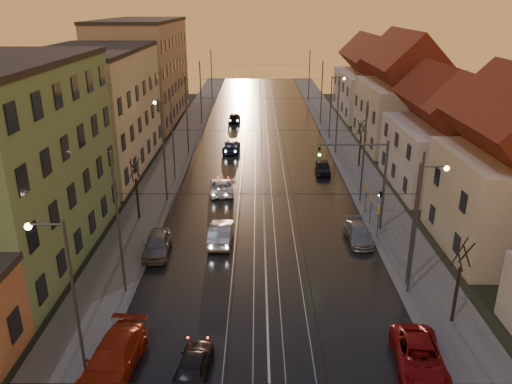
{
  "coord_description": "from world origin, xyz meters",
  "views": [
    {
      "loc": [
        -0.58,
        -17.25,
        16.62
      ],
      "look_at": [
        -0.66,
        19.12,
        2.76
      ],
      "focal_mm": 35.0,
      "sensor_mm": 36.0,
      "label": 1
    }
  ],
  "objects_px": {
    "traffic_light_mast": "(372,174)",
    "parked_right_0": "(419,357)",
    "driving_car_4": "(234,117)",
    "parked_right_2": "(323,168)",
    "parked_right_1": "(359,233)",
    "street_lamp_2": "(169,132)",
    "street_lamp_0": "(66,284)",
    "street_lamp_1": "(420,213)",
    "street_lamp_3": "(333,101)",
    "driving_car_0": "(194,364)",
    "parked_left_2": "(113,359)",
    "driving_car_2": "(222,187)",
    "parked_left_3": "(157,244)",
    "driving_car_1": "(221,233)",
    "driving_car_3": "(231,146)"
  },
  "relations": [
    {
      "from": "traffic_light_mast",
      "to": "parked_right_0",
      "type": "distance_m",
      "value": 16.18
    },
    {
      "from": "driving_car_4",
      "to": "parked_right_2",
      "type": "bearing_deg",
      "value": 114.68
    },
    {
      "from": "parked_right_1",
      "to": "street_lamp_2",
      "type": "bearing_deg",
      "value": 137.56
    },
    {
      "from": "street_lamp_0",
      "to": "street_lamp_2",
      "type": "relative_size",
      "value": 1.0
    },
    {
      "from": "street_lamp_1",
      "to": "driving_car_4",
      "type": "xyz_separation_m",
      "value": [
        -13.04,
        45.53,
        -4.19
      ]
    },
    {
      "from": "street_lamp_2",
      "to": "driving_car_4",
      "type": "xyz_separation_m",
      "value": [
        5.16,
        25.53,
        -4.19
      ]
    },
    {
      "from": "street_lamp_3",
      "to": "driving_car_0",
      "type": "xyz_separation_m",
      "value": [
        -12.68,
        -44.11,
        -4.26
      ]
    },
    {
      "from": "driving_car_4",
      "to": "parked_left_2",
      "type": "xyz_separation_m",
      "value": [
        -3.49,
        -53.5,
        0.07
      ]
    },
    {
      "from": "driving_car_2",
      "to": "parked_left_3",
      "type": "distance_m",
      "value": 12.55
    },
    {
      "from": "traffic_light_mast",
      "to": "driving_car_1",
      "type": "height_order",
      "value": "traffic_light_mast"
    },
    {
      "from": "parked_right_1",
      "to": "traffic_light_mast",
      "type": "bearing_deg",
      "value": 59.22
    },
    {
      "from": "street_lamp_2",
      "to": "traffic_light_mast",
      "type": "relative_size",
      "value": 1.11
    },
    {
      "from": "driving_car_0",
      "to": "parked_left_3",
      "type": "distance_m",
      "value": 12.88
    },
    {
      "from": "driving_car_2",
      "to": "parked_left_3",
      "type": "height_order",
      "value": "parked_left_3"
    },
    {
      "from": "driving_car_0",
      "to": "parked_left_2",
      "type": "relative_size",
      "value": 0.69
    },
    {
      "from": "driving_car_0",
      "to": "parked_right_0",
      "type": "relative_size",
      "value": 0.76
    },
    {
      "from": "driving_car_0",
      "to": "parked_right_2",
      "type": "relative_size",
      "value": 0.98
    },
    {
      "from": "driving_car_1",
      "to": "driving_car_4",
      "type": "bearing_deg",
      "value": -87.7
    },
    {
      "from": "street_lamp_0",
      "to": "street_lamp_1",
      "type": "relative_size",
      "value": 1.0
    },
    {
      "from": "street_lamp_1",
      "to": "parked_left_2",
      "type": "bearing_deg",
      "value": -154.25
    },
    {
      "from": "street_lamp_1",
      "to": "parked_right_2",
      "type": "xyz_separation_m",
      "value": [
        -2.87,
        21.79,
        -4.25
      ]
    },
    {
      "from": "parked_left_2",
      "to": "parked_right_2",
      "type": "distance_m",
      "value": 32.75
    },
    {
      "from": "traffic_light_mast",
      "to": "driving_car_4",
      "type": "distance_m",
      "value": 39.58
    },
    {
      "from": "street_lamp_3",
      "to": "driving_car_4",
      "type": "xyz_separation_m",
      "value": [
        -13.04,
        9.53,
        -4.19
      ]
    },
    {
      "from": "street_lamp_0",
      "to": "parked_left_2",
      "type": "distance_m",
      "value": 4.44
    },
    {
      "from": "driving_car_0",
      "to": "parked_right_0",
      "type": "height_order",
      "value": "parked_right_0"
    },
    {
      "from": "street_lamp_1",
      "to": "parked_right_1",
      "type": "bearing_deg",
      "value": 109.2
    },
    {
      "from": "driving_car_3",
      "to": "parked_left_2",
      "type": "distance_m",
      "value": 38.03
    },
    {
      "from": "street_lamp_2",
      "to": "driving_car_1",
      "type": "height_order",
      "value": "street_lamp_2"
    },
    {
      "from": "street_lamp_3",
      "to": "parked_right_1",
      "type": "height_order",
      "value": "street_lamp_3"
    },
    {
      "from": "street_lamp_0",
      "to": "parked_right_2",
      "type": "bearing_deg",
      "value": 62.76
    },
    {
      "from": "street_lamp_0",
      "to": "parked_right_0",
      "type": "relative_size",
      "value": 1.65
    },
    {
      "from": "driving_car_1",
      "to": "parked_right_1",
      "type": "height_order",
      "value": "driving_car_1"
    },
    {
      "from": "driving_car_0",
      "to": "driving_car_4",
      "type": "relative_size",
      "value": 0.89
    },
    {
      "from": "traffic_light_mast",
      "to": "driving_car_0",
      "type": "distance_m",
      "value": 20.23
    },
    {
      "from": "parked_right_0",
      "to": "parked_left_3",
      "type": "bearing_deg",
      "value": 147.44
    },
    {
      "from": "driving_car_3",
      "to": "parked_left_2",
      "type": "bearing_deg",
      "value": 86.86
    },
    {
      "from": "traffic_light_mast",
      "to": "parked_left_3",
      "type": "xyz_separation_m",
      "value": [
        -15.59,
        -3.88,
        -3.87
      ]
    },
    {
      "from": "parked_right_0",
      "to": "parked_right_1",
      "type": "height_order",
      "value": "parked_right_0"
    },
    {
      "from": "traffic_light_mast",
      "to": "parked_right_2",
      "type": "relative_size",
      "value": 1.92
    },
    {
      "from": "parked_left_2",
      "to": "driving_car_0",
      "type": "bearing_deg",
      "value": 3.86
    },
    {
      "from": "driving_car_3",
      "to": "parked_right_2",
      "type": "relative_size",
      "value": 1.24
    },
    {
      "from": "traffic_light_mast",
      "to": "driving_car_1",
      "type": "relative_size",
      "value": 1.58
    },
    {
      "from": "driving_car_3",
      "to": "driving_car_4",
      "type": "xyz_separation_m",
      "value": [
        -0.32,
        15.67,
        0.03
      ]
    },
    {
      "from": "traffic_light_mast",
      "to": "driving_car_3",
      "type": "height_order",
      "value": "traffic_light_mast"
    },
    {
      "from": "traffic_light_mast",
      "to": "driving_car_1",
      "type": "distance_m",
      "value": 12.05
    },
    {
      "from": "driving_car_3",
      "to": "parked_left_3",
      "type": "xyz_separation_m",
      "value": [
        -3.98,
        -25.74,
        0.05
      ]
    },
    {
      "from": "driving_car_1",
      "to": "parked_left_2",
      "type": "xyz_separation_m",
      "value": [
        -4.2,
        -13.9,
        0.02
      ]
    },
    {
      "from": "driving_car_0",
      "to": "driving_car_3",
      "type": "xyz_separation_m",
      "value": [
        -0.04,
        37.97,
        0.05
      ]
    },
    {
      "from": "parked_right_1",
      "to": "driving_car_2",
      "type": "bearing_deg",
      "value": 135.75
    }
  ]
}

